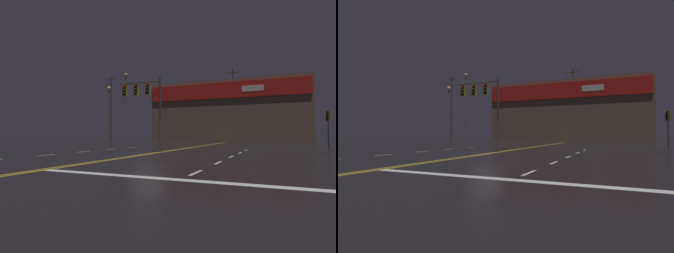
% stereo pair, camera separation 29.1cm
% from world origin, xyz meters
% --- Properties ---
extents(ground_plane, '(200.00, 200.00, 0.00)m').
position_xyz_m(ground_plane, '(0.00, 0.00, 0.00)').
color(ground_plane, black).
extents(road_markings, '(16.88, 60.00, 0.01)m').
position_xyz_m(road_markings, '(1.21, -1.87, 0.00)').
color(road_markings, gold).
rests_on(road_markings, ground).
extents(traffic_signal_median, '(3.81, 0.36, 5.76)m').
position_xyz_m(traffic_signal_median, '(-1.64, 1.98, 4.51)').
color(traffic_signal_median, '#38383D').
rests_on(traffic_signal_median, ground).
extents(traffic_signal_corner_northeast, '(0.42, 0.36, 3.56)m').
position_xyz_m(traffic_signal_corner_northeast, '(12.45, 11.63, 2.62)').
color(traffic_signal_corner_northeast, '#38383D').
rests_on(traffic_signal_corner_northeast, ground).
extents(streetlight_near_left, '(0.56, 0.56, 8.72)m').
position_xyz_m(streetlight_near_left, '(-15.74, 16.91, 5.63)').
color(streetlight_near_left, '#59595E').
rests_on(streetlight_near_left, ground).
extents(streetlight_near_right, '(0.56, 0.56, 11.77)m').
position_xyz_m(streetlight_near_right, '(-15.73, 21.64, 7.29)').
color(streetlight_near_right, '#59595E').
rests_on(streetlight_near_right, ground).
extents(building_backdrop, '(25.83, 10.23, 10.21)m').
position_xyz_m(building_backdrop, '(0.00, 30.80, 5.12)').
color(building_backdrop, brown).
rests_on(building_backdrop, ground).
extents(utility_pole_row, '(46.48, 0.26, 12.90)m').
position_xyz_m(utility_pole_row, '(-0.60, 26.38, 6.21)').
color(utility_pole_row, '#4C3828').
rests_on(utility_pole_row, ground).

